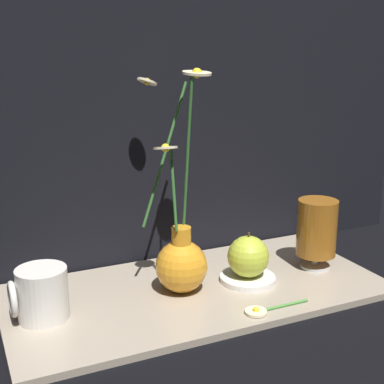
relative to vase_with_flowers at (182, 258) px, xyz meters
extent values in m
plane|color=black|center=(0.03, 0.00, -0.07)|extent=(6.00, 6.00, 0.00)
cube|color=tan|center=(0.03, 0.00, -0.07)|extent=(0.67, 0.32, 0.01)
sphere|color=orange|center=(0.00, 0.00, -0.02)|extent=(0.09, 0.09, 0.09)
cylinder|color=orange|center=(0.00, 0.00, 0.04)|extent=(0.03, 0.03, 0.04)
cylinder|color=#336B2D|center=(0.01, 0.00, 0.18)|extent=(0.01, 0.03, 0.26)
cylinder|color=beige|center=(0.02, 0.00, 0.31)|extent=(0.06, 0.06, 0.01)
sphere|color=yellow|center=(0.02, 0.00, 0.31)|extent=(0.02, 0.02, 0.02)
cylinder|color=#336B2D|center=(-0.01, 0.00, 0.12)|extent=(0.01, 0.03, 0.14)
cylinder|color=beige|center=(-0.03, 0.00, 0.19)|extent=(0.04, 0.04, 0.01)
sphere|color=yellow|center=(-0.03, 0.00, 0.19)|extent=(0.01, 0.01, 0.01)
cylinder|color=#336B2D|center=(-0.01, 0.04, 0.18)|extent=(0.10, 0.03, 0.24)
cylinder|color=beige|center=(-0.02, 0.09, 0.29)|extent=(0.04, 0.04, 0.02)
sphere|color=yellow|center=(-0.02, 0.09, 0.29)|extent=(0.01, 0.01, 0.01)
cylinder|color=silver|center=(-0.24, 0.00, -0.02)|extent=(0.08, 0.08, 0.08)
torus|color=silver|center=(-0.28, 0.00, -0.02)|extent=(0.01, 0.06, 0.06)
cylinder|color=silver|center=(0.28, -0.01, -0.06)|extent=(0.06, 0.06, 0.01)
cylinder|color=silver|center=(0.28, -0.01, -0.05)|extent=(0.01, 0.01, 0.02)
cylinder|color=#935619|center=(0.28, -0.01, 0.02)|extent=(0.08, 0.08, 0.11)
cylinder|color=white|center=(0.13, -0.01, -0.06)|extent=(0.10, 0.10, 0.01)
sphere|color=#B7C638|center=(0.13, -0.01, -0.01)|extent=(0.08, 0.08, 0.08)
cylinder|color=#4C3819|center=(0.13, -0.01, 0.03)|extent=(0.00, 0.00, 0.01)
cylinder|color=#4C8E3D|center=(0.12, -0.12, -0.06)|extent=(0.10, 0.01, 0.01)
cylinder|color=beige|center=(0.07, -0.12, -0.06)|extent=(0.04, 0.04, 0.00)
sphere|color=yellow|center=(0.07, -0.12, -0.06)|extent=(0.01, 0.01, 0.01)
camera|label=1|loc=(-0.34, -0.79, 0.35)|focal=50.00mm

